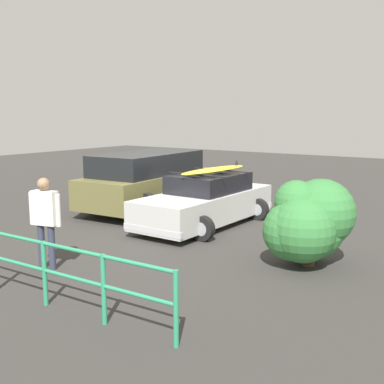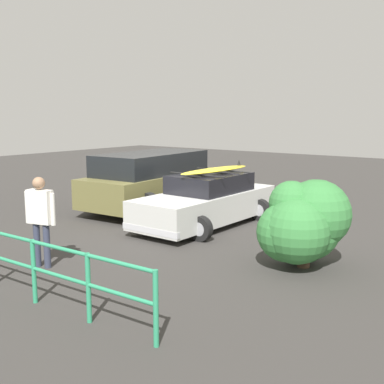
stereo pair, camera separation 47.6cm
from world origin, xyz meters
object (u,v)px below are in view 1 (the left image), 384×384
(sedan_car, at_px, (206,201))
(person_bystander, at_px, (45,215))
(bush_near_left, at_px, (308,223))
(suv_car, at_px, (148,180))

(sedan_car, height_order, person_bystander, person_bystander)
(bush_near_left, bearing_deg, sedan_car, -26.73)
(person_bystander, bearing_deg, sedan_car, -95.79)
(sedan_car, xyz_separation_m, bush_near_left, (-3.42, 1.72, 0.20))
(suv_car, relative_size, person_bystander, 2.85)
(suv_car, height_order, bush_near_left, suv_car)
(sedan_car, height_order, bush_near_left, bush_near_left)
(suv_car, height_order, person_bystander, person_bystander)
(sedan_car, distance_m, bush_near_left, 3.83)
(bush_near_left, bearing_deg, suv_car, -22.40)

